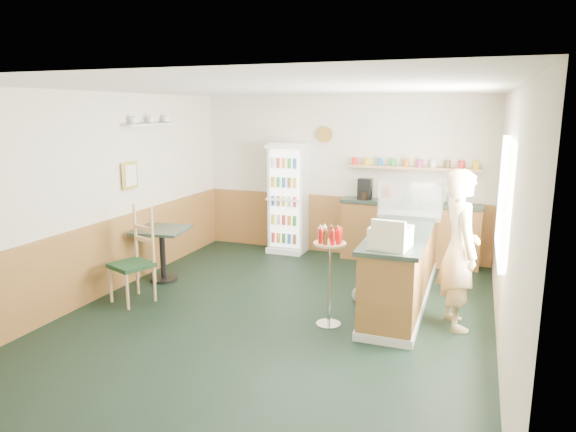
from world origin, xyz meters
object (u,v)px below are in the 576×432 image
at_px(cafe_table, 162,244).
at_px(cash_register, 391,237).
at_px(shopkeeper, 460,250).
at_px(display_case, 411,200).
at_px(condiment_stand, 330,260).
at_px(drinks_fridge, 288,198).
at_px(cafe_chair, 136,252).

bearing_deg(cafe_table, cash_register, -12.01).
height_order(cash_register, shopkeeper, shopkeeper).
relative_size(display_case, condiment_stand, 0.73).
xyz_separation_m(drinks_fridge, condiment_stand, (1.55, -2.83, -0.16)).
bearing_deg(condiment_stand, cafe_table, 165.54).
distance_m(cash_register, condiment_stand, 0.76).
bearing_deg(cafe_table, condiment_stand, -14.46).
xyz_separation_m(drinks_fridge, display_case, (2.23, -1.17, 0.29)).
bearing_deg(condiment_stand, cash_register, -1.91).
relative_size(display_case, cafe_table, 1.04).
relative_size(shopkeeper, condiment_stand, 1.58).
bearing_deg(display_case, cafe_chair, -152.34).
distance_m(shopkeeper, cafe_chair, 4.03).
distance_m(condiment_stand, cafe_table, 2.82).
relative_size(drinks_fridge, display_case, 2.25).
bearing_deg(cash_register, drinks_fridge, 134.92).
bearing_deg(shopkeeper, cafe_table, 66.86).
distance_m(cash_register, cafe_table, 3.52).
height_order(cash_register, cafe_table, cash_register).
relative_size(shopkeeper, cafe_chair, 1.47).
xyz_separation_m(condiment_stand, cafe_chair, (-2.60, -0.07, -0.14)).
distance_m(display_case, condiment_stand, 1.85).
bearing_deg(drinks_fridge, display_case, -27.74).
bearing_deg(cafe_chair, cafe_table, 119.58).
distance_m(drinks_fridge, display_case, 2.54).
bearing_deg(display_case, condiment_stand, -112.40).
distance_m(cash_register, cafe_chair, 3.32).
height_order(display_case, cash_register, display_case).
relative_size(drinks_fridge, cafe_chair, 1.53).
height_order(cash_register, cafe_chair, cafe_chair).
distance_m(display_case, shopkeeper, 1.40).
bearing_deg(cash_register, shopkeeper, 42.77).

